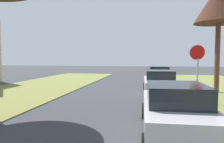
{
  "coord_description": "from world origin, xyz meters",
  "views": [
    {
      "loc": [
        1.6,
        0.42,
        2.32
      ],
      "look_at": [
        -0.27,
        10.79,
        1.64
      ],
      "focal_mm": 33.76,
      "sensor_mm": 36.0,
      "label": 1
    }
  ],
  "objects": [
    {
      "name": "street_tree_right_mid_b",
      "position": [
        5.97,
        15.37,
        5.82
      ],
      "size": [
        3.13,
        3.13,
        7.12
      ],
      "color": "brown",
      "rests_on": "grass_verge_right"
    },
    {
      "name": "parked_sedan_white",
      "position": [
        2.19,
        13.61,
        0.72
      ],
      "size": [
        2.07,
        4.46,
        1.57
      ],
      "color": "white",
      "rests_on": "ground"
    },
    {
      "name": "stop_sign_far",
      "position": [
        4.0,
        11.93,
        2.19
      ],
      "size": [
        0.81,
        0.4,
        2.96
      ],
      "color": "#9EA0A5",
      "rests_on": "grass_verge_right"
    },
    {
      "name": "parked_sedan_green",
      "position": [
        2.38,
        19.63,
        0.72
      ],
      "size": [
        2.07,
        4.46,
        1.57
      ],
      "color": "#28663D",
      "rests_on": "ground"
    },
    {
      "name": "parked_sedan_silver",
      "position": [
        2.35,
        6.83,
        0.72
      ],
      "size": [
        2.07,
        4.46,
        1.57
      ],
      "color": "#BCBCC1",
      "rests_on": "ground"
    }
  ]
}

